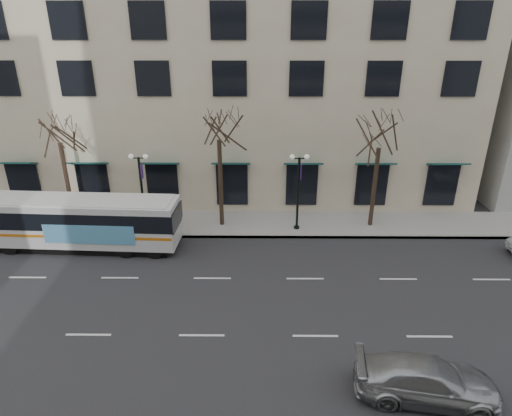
{
  "coord_description": "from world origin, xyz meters",
  "views": [
    {
      "loc": [
        2.51,
        -17.32,
        12.57
      ],
      "look_at": [
        2.35,
        2.61,
        4.0
      ],
      "focal_mm": 30.0,
      "sensor_mm": 36.0,
      "label": 1
    }
  ],
  "objects_px": {
    "lamp_post_left": "(142,188)",
    "lamp_post_right": "(298,189)",
    "tree_far_right": "(381,133)",
    "city_bus": "(83,221)",
    "tree_far_mid": "(219,125)",
    "tree_far_left": "(57,128)",
    "silver_car": "(427,380)"
  },
  "relations": [
    {
      "from": "lamp_post_left",
      "to": "lamp_post_right",
      "type": "height_order",
      "value": "same"
    },
    {
      "from": "tree_far_right",
      "to": "city_bus",
      "type": "xyz_separation_m",
      "value": [
        -18.07,
        -3.01,
        -4.69
      ]
    },
    {
      "from": "tree_far_mid",
      "to": "tree_far_right",
      "type": "xyz_separation_m",
      "value": [
        10.0,
        -0.0,
        -0.48
      ]
    },
    {
      "from": "tree_far_right",
      "to": "lamp_post_right",
      "type": "bearing_deg",
      "value": -173.15
    },
    {
      "from": "tree_far_left",
      "to": "tree_far_right",
      "type": "bearing_deg",
      "value": 0.0
    },
    {
      "from": "tree_far_mid",
      "to": "lamp_post_right",
      "type": "height_order",
      "value": "tree_far_mid"
    },
    {
      "from": "tree_far_right",
      "to": "lamp_post_left",
      "type": "distance_m",
      "value": 15.4
    },
    {
      "from": "tree_far_mid",
      "to": "tree_far_right",
      "type": "bearing_deg",
      "value": -0.0
    },
    {
      "from": "lamp_post_right",
      "to": "city_bus",
      "type": "distance_m",
      "value": 13.35
    },
    {
      "from": "lamp_post_left",
      "to": "tree_far_left",
      "type": "bearing_deg",
      "value": 173.17
    },
    {
      "from": "city_bus",
      "to": "silver_car",
      "type": "height_order",
      "value": "city_bus"
    },
    {
      "from": "tree_far_mid",
      "to": "silver_car",
      "type": "height_order",
      "value": "tree_far_mid"
    },
    {
      "from": "tree_far_left",
      "to": "silver_car",
      "type": "xyz_separation_m",
      "value": [
        18.59,
        -14.34,
        -5.95
      ]
    },
    {
      "from": "tree_far_right",
      "to": "city_bus",
      "type": "relative_size",
      "value": 0.68
    },
    {
      "from": "lamp_post_left",
      "to": "lamp_post_right",
      "type": "bearing_deg",
      "value": 0.0
    },
    {
      "from": "tree_far_mid",
      "to": "tree_far_right",
      "type": "relative_size",
      "value": 1.06
    },
    {
      "from": "tree_far_mid",
      "to": "lamp_post_left",
      "type": "xyz_separation_m",
      "value": [
        -4.99,
        -0.6,
        -3.96
      ]
    },
    {
      "from": "lamp_post_right",
      "to": "silver_car",
      "type": "relative_size",
      "value": 1.01
    },
    {
      "from": "tree_far_left",
      "to": "lamp_post_right",
      "type": "bearing_deg",
      "value": -2.29
    },
    {
      "from": "tree_far_mid",
      "to": "silver_car",
      "type": "distance_m",
      "value": 17.82
    },
    {
      "from": "lamp_post_left",
      "to": "silver_car",
      "type": "height_order",
      "value": "lamp_post_left"
    },
    {
      "from": "tree_far_mid",
      "to": "lamp_post_left",
      "type": "bearing_deg",
      "value": -173.15
    },
    {
      "from": "tree_far_left",
      "to": "lamp_post_left",
      "type": "distance_m",
      "value": 6.29
    },
    {
      "from": "lamp_post_left",
      "to": "silver_car",
      "type": "bearing_deg",
      "value": -45.33
    },
    {
      "from": "lamp_post_right",
      "to": "tree_far_left",
      "type": "bearing_deg",
      "value": 177.71
    },
    {
      "from": "silver_car",
      "to": "city_bus",
      "type": "bearing_deg",
      "value": 63.12
    },
    {
      "from": "tree_far_left",
      "to": "tree_far_mid",
      "type": "height_order",
      "value": "tree_far_mid"
    },
    {
      "from": "tree_far_left",
      "to": "lamp_post_left",
      "type": "relative_size",
      "value": 1.6
    },
    {
      "from": "city_bus",
      "to": "silver_car",
      "type": "xyz_separation_m",
      "value": [
        16.67,
        -11.33,
        -0.99
      ]
    },
    {
      "from": "tree_far_right",
      "to": "city_bus",
      "type": "bearing_deg",
      "value": -170.55
    },
    {
      "from": "silver_car",
      "to": "tree_far_right",
      "type": "bearing_deg",
      "value": 1.74
    },
    {
      "from": "tree_far_left",
      "to": "tree_far_right",
      "type": "relative_size",
      "value": 1.03
    }
  ]
}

